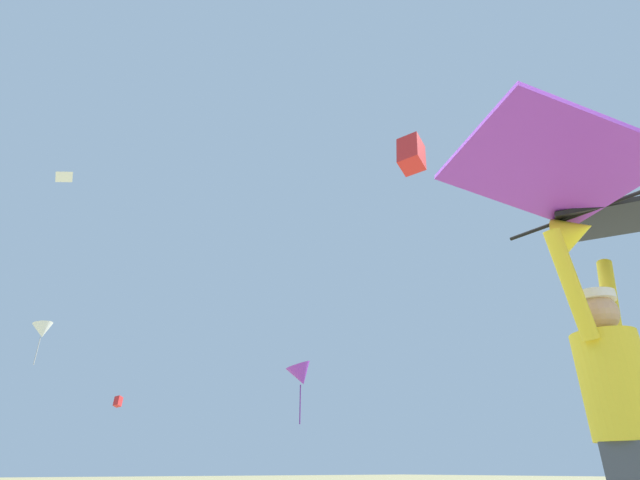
{
  "coord_description": "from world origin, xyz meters",
  "views": [
    {
      "loc": [
        -2.63,
        -1.43,
        0.69
      ],
      "look_at": [
        0.21,
        2.39,
        2.99
      ],
      "focal_mm": 26.74,
      "sensor_mm": 36.0,
      "label": 1
    }
  ],
  "objects_px": {
    "distant_kite_white_low_right": "(64,176)",
    "held_stunt_kite": "(585,202)",
    "kite_flyer_person": "(624,417)",
    "distant_kite_red_mid_right": "(411,154)",
    "distant_kite_white_low_left": "(42,330)",
    "distant_kite_purple_mid_left": "(301,375)",
    "distant_kite_red_overhead_distant": "(118,401)"
  },
  "relations": [
    {
      "from": "distant_kite_red_mid_right",
      "to": "distant_kite_red_overhead_distant",
      "type": "relative_size",
      "value": 1.87
    },
    {
      "from": "distant_kite_white_low_left",
      "to": "kite_flyer_person",
      "type": "bearing_deg",
      "value": -91.44
    },
    {
      "from": "distant_kite_red_overhead_distant",
      "to": "distant_kite_white_low_left",
      "type": "relative_size",
      "value": 0.28
    },
    {
      "from": "distant_kite_white_low_left",
      "to": "distant_kite_purple_mid_left",
      "type": "bearing_deg",
      "value": -66.02
    },
    {
      "from": "kite_flyer_person",
      "to": "distant_kite_white_low_left",
      "type": "xyz_separation_m",
      "value": [
        0.87,
        34.66,
        8.07
      ]
    },
    {
      "from": "distant_kite_white_low_right",
      "to": "distant_kite_red_mid_right",
      "type": "bearing_deg",
      "value": -61.04
    },
    {
      "from": "kite_flyer_person",
      "to": "distant_kite_red_mid_right",
      "type": "bearing_deg",
      "value": 44.79
    },
    {
      "from": "kite_flyer_person",
      "to": "held_stunt_kite",
      "type": "xyz_separation_m",
      "value": [
        0.01,
        -0.1,
        1.25
      ]
    },
    {
      "from": "kite_flyer_person",
      "to": "distant_kite_red_overhead_distant",
      "type": "distance_m",
      "value": 35.71
    },
    {
      "from": "distant_kite_white_low_right",
      "to": "distant_kite_white_low_left",
      "type": "relative_size",
      "value": 0.41
    },
    {
      "from": "kite_flyer_person",
      "to": "distant_kite_purple_mid_left",
      "type": "relative_size",
      "value": 0.74
    },
    {
      "from": "distant_kite_purple_mid_left",
      "to": "distant_kite_white_low_right",
      "type": "relative_size",
      "value": 2.24
    },
    {
      "from": "distant_kite_white_low_right",
      "to": "distant_kite_white_low_left",
      "type": "xyz_separation_m",
      "value": [
        1.85,
        9.33,
        -6.44
      ]
    },
    {
      "from": "distant_kite_purple_mid_left",
      "to": "held_stunt_kite",
      "type": "bearing_deg",
      "value": -118.99
    },
    {
      "from": "distant_kite_red_overhead_distant",
      "to": "distant_kite_red_mid_right",
      "type": "bearing_deg",
      "value": -85.92
    },
    {
      "from": "held_stunt_kite",
      "to": "distant_kite_red_overhead_distant",
      "type": "distance_m",
      "value": 35.68
    },
    {
      "from": "distant_kite_red_mid_right",
      "to": "distant_kite_white_low_right",
      "type": "relative_size",
      "value": 1.28
    },
    {
      "from": "held_stunt_kite",
      "to": "distant_kite_red_mid_right",
      "type": "height_order",
      "value": "distant_kite_red_mid_right"
    },
    {
      "from": "distant_kite_white_low_right",
      "to": "held_stunt_kite",
      "type": "bearing_deg",
      "value": -87.78
    },
    {
      "from": "distant_kite_red_mid_right",
      "to": "distant_kite_red_overhead_distant",
      "type": "distance_m",
      "value": 27.3
    },
    {
      "from": "held_stunt_kite",
      "to": "distant_kite_red_overhead_distant",
      "type": "bearing_deg",
      "value": 79.44
    },
    {
      "from": "distant_kite_purple_mid_left",
      "to": "distant_kite_white_low_right",
      "type": "bearing_deg",
      "value": 137.86
    },
    {
      "from": "kite_flyer_person",
      "to": "distant_kite_white_low_left",
      "type": "bearing_deg",
      "value": 88.56
    },
    {
      "from": "kite_flyer_person",
      "to": "distant_kite_purple_mid_left",
      "type": "xyz_separation_m",
      "value": [
        9.06,
        16.25,
        3.46
      ]
    },
    {
      "from": "kite_flyer_person",
      "to": "distant_kite_white_low_right",
      "type": "xyz_separation_m",
      "value": [
        -0.98,
        25.33,
        14.51
      ]
    },
    {
      "from": "distant_kite_white_low_right",
      "to": "distant_kite_red_overhead_distant",
      "type": "relative_size",
      "value": 1.46
    },
    {
      "from": "kite_flyer_person",
      "to": "distant_kite_red_mid_right",
      "type": "height_order",
      "value": "distant_kite_red_mid_right"
    },
    {
      "from": "distant_kite_white_low_right",
      "to": "distant_kite_purple_mid_left",
      "type": "bearing_deg",
      "value": -42.14
    },
    {
      "from": "distant_kite_red_overhead_distant",
      "to": "kite_flyer_person",
      "type": "bearing_deg",
      "value": -100.6
    },
    {
      "from": "distant_kite_purple_mid_left",
      "to": "distant_kite_red_overhead_distant",
      "type": "xyz_separation_m",
      "value": [
        -2.54,
        18.63,
        0.55
      ]
    },
    {
      "from": "kite_flyer_person",
      "to": "distant_kite_white_low_right",
      "type": "height_order",
      "value": "distant_kite_white_low_right"
    },
    {
      "from": "distant_kite_white_low_right",
      "to": "distant_kite_red_overhead_distant",
      "type": "height_order",
      "value": "distant_kite_white_low_right"
    }
  ]
}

